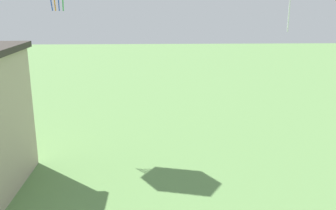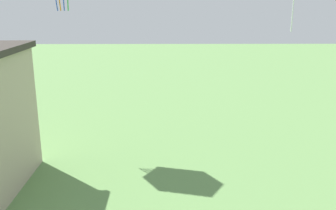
% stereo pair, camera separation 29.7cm
% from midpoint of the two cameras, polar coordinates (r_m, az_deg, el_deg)
% --- Properties ---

